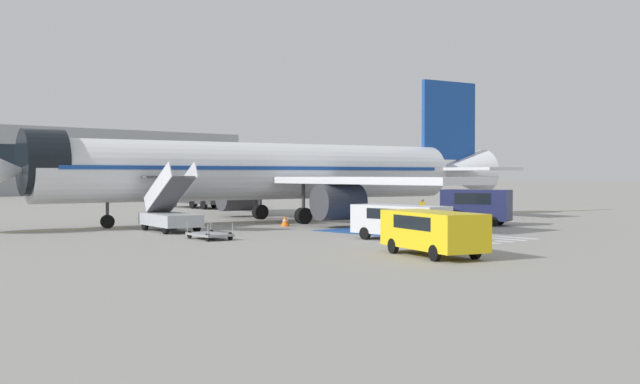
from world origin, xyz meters
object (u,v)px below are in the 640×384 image
at_px(ground_crew_0, 422,209).
at_px(boarding_stairs_forward, 170,214).
at_px(airliner, 269,172).
at_px(fuel_tanker, 200,190).
at_px(service_van_1, 433,229).
at_px(ground_crew_1, 363,209).
at_px(traffic_cone_1, 366,217).
at_px(traffic_cone_0, 285,221).
at_px(service_van_2, 400,219).
at_px(baggage_cart, 210,234).
at_px(service_van_0, 476,204).

bearing_deg(ground_crew_0, boarding_stairs_forward, -146.72).
xyz_separation_m(airliner, fuel_tanker, (8.82, 21.41, -1.75)).
bearing_deg(airliner, ground_crew_0, -129.49).
relative_size(boarding_stairs_forward, service_van_1, 1.00).
height_order(service_van_1, ground_crew_1, service_van_1).
xyz_separation_m(fuel_tanker, ground_crew_0, (-2.00, -29.61, -0.83)).
bearing_deg(ground_crew_1, traffic_cone_1, -48.87).
relative_size(boarding_stairs_forward, fuel_tanker, 0.59).
xyz_separation_m(ground_crew_0, traffic_cone_0, (-8.84, 4.15, -0.62)).
relative_size(airliner, traffic_cone_1, 90.80).
xyz_separation_m(service_van_2, ground_crew_1, (7.36, 9.43, -0.06)).
bearing_deg(traffic_cone_1, baggage_cart, -163.39).
xyz_separation_m(service_van_0, service_van_2, (-12.44, -4.01, -0.29)).
distance_m(service_van_2, baggage_cart, 9.81).
distance_m(service_van_0, ground_crew_1, 7.44).
height_order(service_van_1, service_van_2, service_van_1).
distance_m(ground_crew_1, traffic_cone_0, 5.39).
height_order(fuel_tanker, service_van_0, fuel_tanker).
xyz_separation_m(baggage_cart, traffic_cone_1, (17.36, 5.18, -0.03)).
xyz_separation_m(boarding_stairs_forward, traffic_cone_0, (7.80, -1.32, -0.66)).
bearing_deg(baggage_cart, ground_crew_1, 17.18).
bearing_deg(traffic_cone_0, service_van_0, -38.75).
bearing_deg(ground_crew_0, service_van_1, -88.70).
xyz_separation_m(service_van_2, traffic_cone_0, (2.62, 11.90, -0.75)).
distance_m(fuel_tanker, service_van_1, 46.58).
distance_m(boarding_stairs_forward, service_van_2, 14.19).
height_order(service_van_1, ground_crew_0, service_van_1).
distance_m(airliner, baggage_cart, 14.59).
relative_size(boarding_stairs_forward, baggage_cart, 1.97).
relative_size(service_van_2, ground_crew_1, 2.92).
height_order(service_van_2, ground_crew_0, service_van_2).
bearing_deg(traffic_cone_1, ground_crew_1, -138.95).
bearing_deg(fuel_tanker, service_van_2, -103.59).
relative_size(service_van_1, ground_crew_0, 3.29).
distance_m(service_van_0, ground_crew_0, 3.88).
xyz_separation_m(fuel_tanker, baggage_cart, (-20.04, -30.12, -1.54)).
bearing_deg(service_van_2, ground_crew_1, 51.57).
relative_size(airliner, traffic_cone_0, 60.41).
bearing_deg(baggage_cart, boarding_stairs_forward, 85.08).
height_order(airliner, ground_crew_1, airliner).
relative_size(ground_crew_0, ground_crew_1, 0.94).
xyz_separation_m(service_van_1, ground_crew_1, (11.90, 15.03, -0.08)).
xyz_separation_m(airliner, traffic_cone_0, (-2.03, -4.05, -3.20)).
bearing_deg(boarding_stairs_forward, ground_crew_1, -5.97).
relative_size(service_van_0, ground_crew_1, 2.66).
bearing_deg(airliner, service_van_1, 167.72).
bearing_deg(service_van_2, service_van_1, -129.49).
relative_size(airliner, ground_crew_1, 23.14).
bearing_deg(service_van_1, traffic_cone_1, 68.63).
distance_m(fuel_tanker, ground_crew_1, 28.59).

